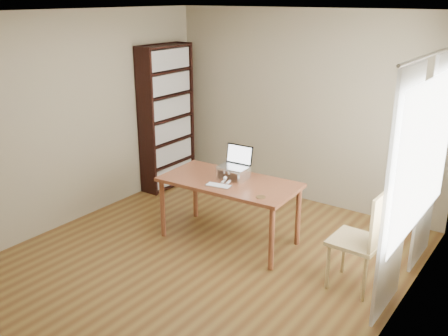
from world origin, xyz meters
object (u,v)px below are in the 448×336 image
Objects in this scene: cat at (233,172)px; laptop at (236,162)px; bookshelf at (167,118)px; keyboard at (218,186)px; chair at (365,237)px; desk at (229,188)px.

laptop is at bearing 35.37° from cat.
cat is (1.76, -0.84, -0.24)m from bookshelf.
bookshelf is at bearing 139.95° from cat.
keyboard is 1.66m from chair.
laptop is 1.71m from chair.
cat reaches higher than desk.
laptop reaches higher than keyboard.
cat is 1.70m from chair.
laptop is 0.13m from cat.
desk is at bearing -92.00° from cat.
cat is (-0.03, 0.33, 0.05)m from keyboard.
chair is (1.65, -0.24, -0.37)m from laptop.
bookshelf reaches higher than desk.
chair is at bearing -21.58° from cat.
desk is at bearing 177.89° from chair.
desk is 0.19m from cat.
chair is (1.65, -0.10, -0.09)m from desk.
keyboard is at bearing -91.94° from laptop.
cat reaches higher than keyboard.
chair is (3.43, -1.06, -0.48)m from bookshelf.
bookshelf is 2.00× the size of chair.
bookshelf reaches higher than laptop.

